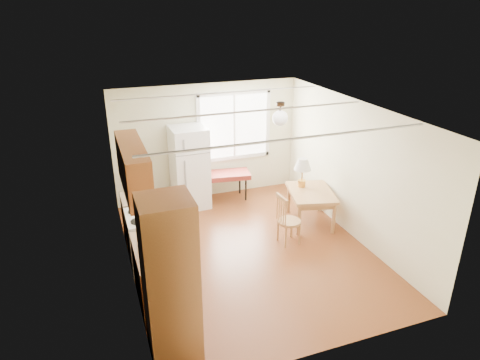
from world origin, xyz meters
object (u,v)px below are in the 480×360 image
bench (217,176)px  chair (285,217)px  dining_table (311,196)px  refrigerator (190,168)px

bench → chair: 2.21m
dining_table → chair: (-0.81, -0.56, -0.03)m
refrigerator → bench: (0.61, 0.02, -0.29)m
bench → dining_table: bearing=-39.5°
bench → chair: chair is taller
dining_table → chair: 0.99m
refrigerator → bench: 0.67m
refrigerator → dining_table: refrigerator is taller
bench → chair: size_ratio=1.54×
refrigerator → bench: refrigerator is taller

